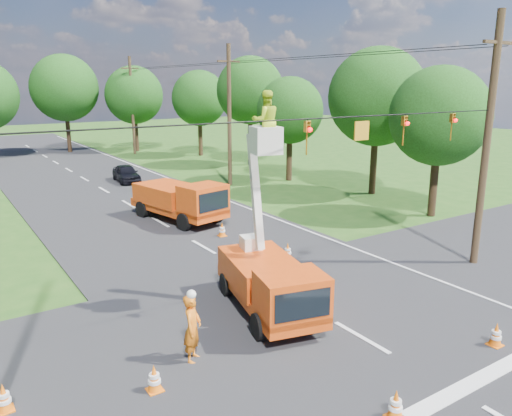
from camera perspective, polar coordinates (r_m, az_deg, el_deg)
ground at (r=31.87m, az=-14.37°, el=0.37°), size 140.00×140.00×0.00m
road_main at (r=31.87m, az=-14.37°, el=0.37°), size 12.00×100.00×0.06m
road_cross at (r=16.78m, az=7.01°, el=-11.85°), size 56.00×10.00×0.07m
stop_bar at (r=13.79m, az=21.93°, el=-19.05°), size 9.00×0.45×0.02m
edge_line at (r=34.04m, az=-5.46°, el=1.61°), size 0.12×90.00×0.02m
bucket_truck at (r=16.10m, az=1.56°, el=-6.78°), size 3.13×5.60×7.11m
second_truck at (r=27.29m, az=-8.61°, el=0.93°), size 3.42×6.35×2.26m
ground_worker at (r=13.80m, az=-7.27°, el=-13.48°), size 0.81×0.82×1.90m
distant_car at (r=39.19m, az=-14.61°, el=3.84°), size 1.92×3.98×1.31m
traffic_cone_0 at (r=12.32m, az=15.68°, el=-20.84°), size 0.38×0.38×0.71m
traffic_cone_1 at (r=16.14m, az=25.74°, el=-12.92°), size 0.38×0.38×0.71m
traffic_cone_2 at (r=21.35m, az=3.64°, el=-4.95°), size 0.38×0.38×0.71m
traffic_cone_3 at (r=24.44m, az=-3.90°, el=-2.48°), size 0.38×0.38×0.71m
traffic_cone_4 at (r=13.00m, az=-11.55°, el=-18.56°), size 0.38×0.38×0.71m
traffic_cone_5 at (r=13.41m, az=-26.88°, el=-18.81°), size 0.38×0.38×0.71m
traffic_cone_7 at (r=31.43m, az=-4.64°, el=1.25°), size 0.38×0.38×0.71m
pole_right_near at (r=21.77m, az=24.90°, el=6.98°), size 1.80×0.30×10.00m
pole_right_mid at (r=36.47m, az=-3.07°, el=10.59°), size 1.80×0.30×10.00m
pole_right_far at (r=54.64m, az=-13.98°, el=11.36°), size 1.80×0.30×10.00m
signal_span at (r=16.71m, az=13.53°, el=8.79°), size 18.00×0.29×1.07m
tree_right_a at (r=29.23m, az=20.24°, el=9.80°), size 5.40×5.40×8.28m
tree_right_b at (r=34.19m, az=13.70°, el=12.22°), size 6.40×6.40×9.65m
tree_right_c at (r=38.24m, az=3.90°, el=11.05°), size 5.00×5.00×7.83m
tree_right_d at (r=45.67m, az=-0.67°, el=13.28°), size 6.00×6.00×9.70m
tree_right_e at (r=52.13m, az=-6.49°, el=12.34°), size 5.60×5.60×8.63m
tree_far_b at (r=57.86m, az=-21.06°, el=12.67°), size 7.00×7.00×10.32m
tree_far_c at (r=56.83m, az=-13.76°, el=12.43°), size 6.20×6.20×9.18m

